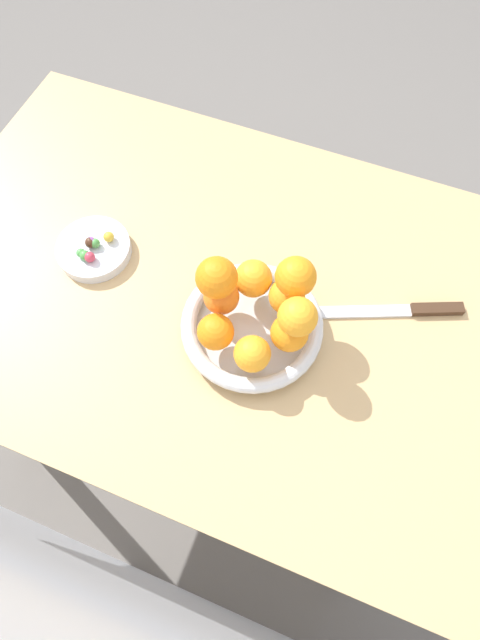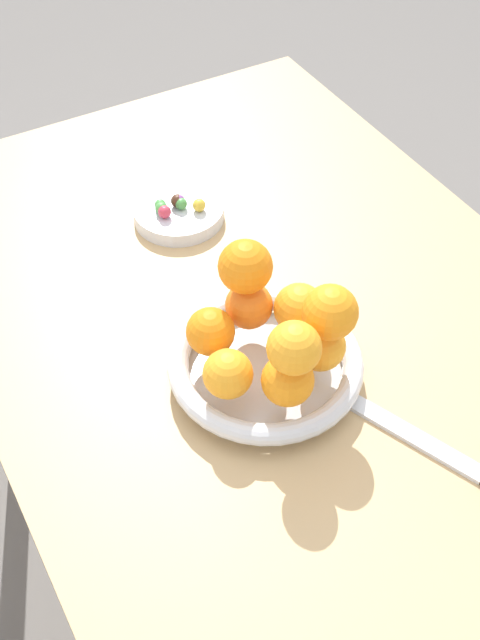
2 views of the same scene
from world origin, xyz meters
The scene contains 21 objects.
ground_plane centered at (0.00, 0.00, 0.00)m, with size 6.00×6.00×0.00m, color slate.
dining_table centered at (0.00, 0.00, 0.65)m, with size 1.10×0.76×0.74m.
fruit_bowl centered at (-0.11, 0.06, 0.76)m, with size 0.24×0.24×0.04m.
candy_dish centered at (0.22, 0.01, 0.75)m, with size 0.13×0.13×0.02m, color silver.
orange_0 centered at (-0.08, 0.00, 0.81)m, with size 0.06×0.06×0.06m, color orange.
orange_1 centered at (-0.05, 0.05, 0.81)m, with size 0.06×0.06×0.06m, color orange.
orange_2 centered at (-0.06, 0.11, 0.81)m, with size 0.06×0.06×0.06m, color orange.
orange_3 centered at (-0.13, 0.12, 0.81)m, with size 0.06×0.06×0.06m, color orange.
orange_4 centered at (-0.17, 0.07, 0.81)m, with size 0.06×0.06×0.06m, color orange.
orange_5 centered at (-0.15, 0.01, 0.81)m, with size 0.06×0.06×0.06m, color orange.
orange_6 centered at (-0.18, 0.07, 0.87)m, with size 0.06×0.06×0.06m, color orange.
orange_7 centered at (-0.04, 0.05, 0.87)m, with size 0.06×0.06×0.06m, color orange.
orange_8 centered at (-0.15, 0.01, 0.87)m, with size 0.06×0.06×0.06m, color orange.
candy_ball_0 centered at (0.21, 0.04, 0.77)m, with size 0.02×0.02×0.02m, color #C6384C.
candy_ball_1 centered at (0.22, 0.04, 0.77)m, with size 0.02×0.02×0.02m, color #4C9947.
candy_ball_2 centered at (0.23, 0.04, 0.77)m, with size 0.02×0.02×0.02m, color #4C9947.
candy_ball_3 centered at (0.21, 0.01, 0.77)m, with size 0.02×0.02×0.02m, color #4C9947.
candy_ball_4 centered at (0.22, 0.02, 0.77)m, with size 0.02×0.02×0.02m, color #472819.
candy_ball_5 centered at (0.20, -0.01, 0.77)m, with size 0.02×0.02×0.02m, color gold.
candy_ball_6 centered at (0.22, 0.01, 0.77)m, with size 0.02×0.02×0.02m, color #8C4C99.
knife centered at (-0.33, -0.07, 0.75)m, with size 0.25×0.12×0.01m.
Camera 1 is at (-0.22, 0.39, 1.52)m, focal length 28.00 mm.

